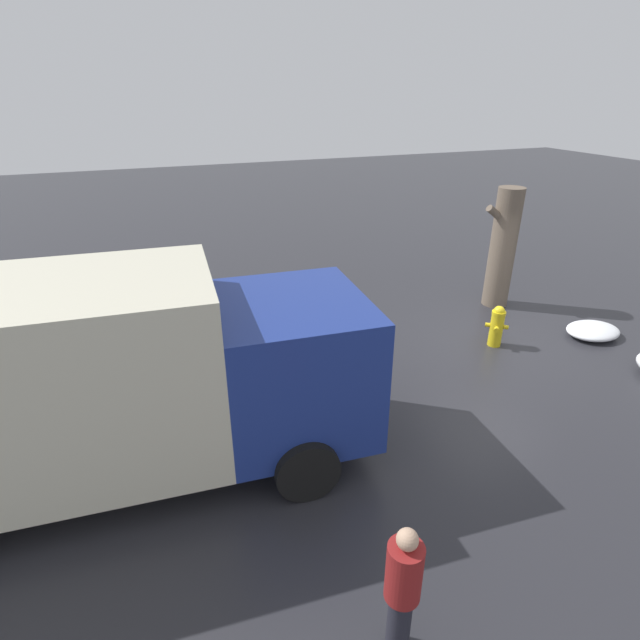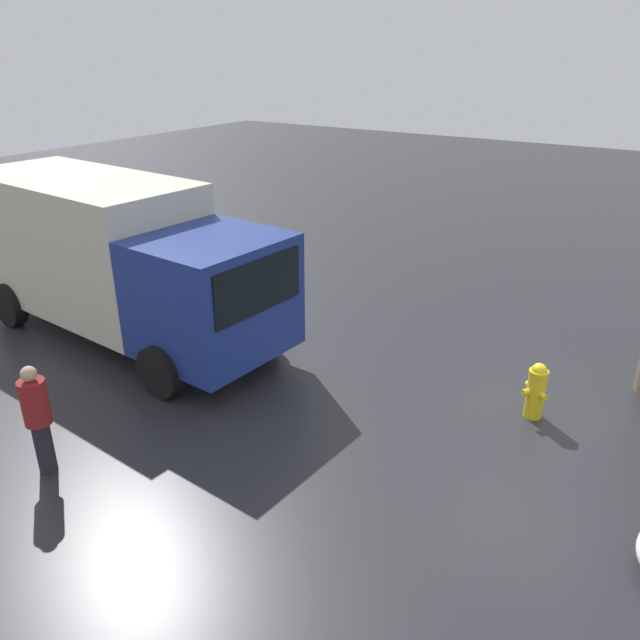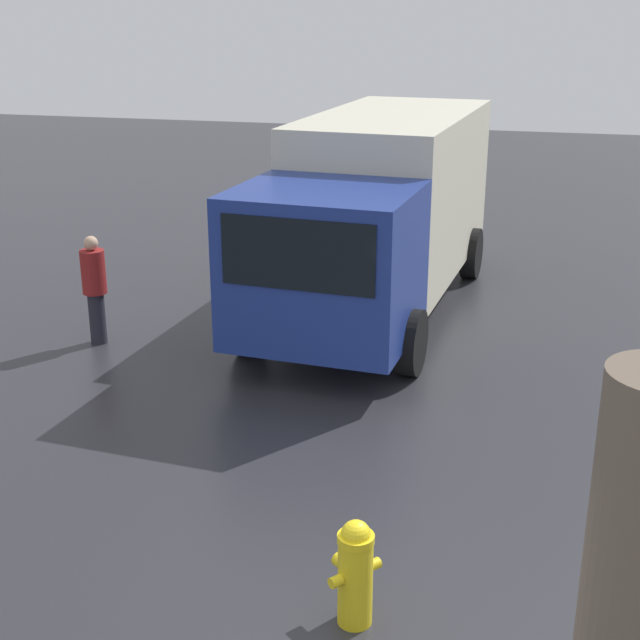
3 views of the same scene
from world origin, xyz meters
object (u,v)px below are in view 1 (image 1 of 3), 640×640
at_px(fire_hydrant, 497,325).
at_px(delivery_truck, 94,380).
at_px(tree_trunk, 503,248).
at_px(pedestrian, 402,587).

distance_m(fire_hydrant, delivery_truck, 7.98).
bearing_deg(tree_trunk, delivery_truck, 18.99).
bearing_deg(pedestrian, delivery_truck, 42.01).
relative_size(delivery_truck, pedestrian, 4.58).
xyz_separation_m(tree_trunk, delivery_truck, (9.29, 3.20, 0.13)).
bearing_deg(delivery_truck, pedestrian, 40.25).
bearing_deg(fire_hydrant, tree_trunk, -179.18).
relative_size(fire_hydrant, pedestrian, 0.58).
height_order(delivery_truck, pedestrian, delivery_truck).
bearing_deg(pedestrian, fire_hydrant, -40.15).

